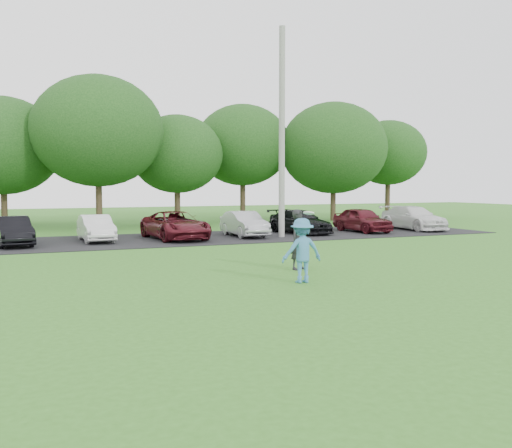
{
  "coord_description": "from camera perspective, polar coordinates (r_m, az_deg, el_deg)",
  "views": [
    {
      "loc": [
        -6.63,
        -11.9,
        2.47
      ],
      "look_at": [
        0.0,
        3.5,
        1.3
      ],
      "focal_mm": 40.0,
      "sensor_mm": 36.0,
      "label": 1
    }
  ],
  "objects": [
    {
      "name": "ground",
      "position": [
        13.84,
        5.77,
        -6.31
      ],
      "size": [
        100.0,
        100.0,
        0.0
      ],
      "primitive_type": "plane",
      "color": "#32691E",
      "rests_on": "ground"
    },
    {
      "name": "parking_lot",
      "position": [
        25.88,
        -8.34,
        -1.49
      ],
      "size": [
        32.0,
        6.5,
        0.03
      ],
      "primitive_type": "cube",
      "color": "black",
      "rests_on": "ground"
    },
    {
      "name": "utility_pole",
      "position": [
        26.56,
        2.6,
        9.08
      ],
      "size": [
        0.28,
        0.28,
        9.65
      ],
      "primitive_type": "cylinder",
      "color": "gray",
      "rests_on": "ground"
    },
    {
      "name": "frisbee_player",
      "position": [
        14.36,
        4.62,
        -2.65
      ],
      "size": [
        1.09,
        0.69,
        1.83
      ],
      "color": "teal",
      "rests_on": "ground"
    },
    {
      "name": "camera_bystander",
      "position": [
        16.53,
        4.31,
        -1.56
      ],
      "size": [
        0.76,
        0.65,
        1.75
      ],
      "color": "black",
      "rests_on": "ground"
    },
    {
      "name": "parked_cars",
      "position": [
        26.1,
        -6.01,
        -0.06
      ],
      "size": [
        28.37,
        4.9,
        1.26
      ],
      "color": "white",
      "rests_on": "parking_lot"
    },
    {
      "name": "tree_row",
      "position": [
        35.69,
        -10.14,
        7.85
      ],
      "size": [
        42.39,
        9.85,
        8.64
      ],
      "color": "#38281C",
      "rests_on": "ground"
    }
  ]
}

